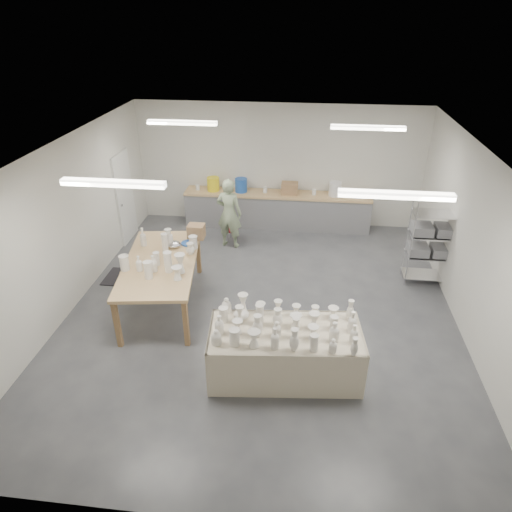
# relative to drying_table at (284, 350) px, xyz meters

# --- Properties ---
(room) EXTENTS (8.00, 8.02, 3.00)m
(room) POSITION_rel_drying_table_xyz_m (-0.62, 1.68, 1.62)
(room) COLOR #424449
(room) RESTS_ON ground
(back_counter) EXTENTS (4.60, 0.60, 1.24)m
(back_counter) POSITION_rel_drying_table_xyz_m (-0.52, 5.27, 0.05)
(back_counter) COLOR tan
(back_counter) RESTS_ON ground
(wire_shelf) EXTENTS (0.88, 0.48, 1.80)m
(wire_shelf) POSITION_rel_drying_table_xyz_m (2.69, 2.99, 0.48)
(wire_shelf) COLOR silver
(wire_shelf) RESTS_ON ground
(drying_table) EXTENTS (2.34, 1.28, 1.16)m
(drying_table) POSITION_rel_drying_table_xyz_m (0.00, 0.00, 0.00)
(drying_table) COLOR olive
(drying_table) RESTS_ON ground
(work_table) EXTENTS (1.59, 2.65, 1.31)m
(work_table) POSITION_rel_drying_table_xyz_m (-2.28, 1.63, 0.51)
(work_table) COLOR tan
(work_table) RESTS_ON ground
(rug) EXTENTS (1.00, 0.70, 0.02)m
(rug) POSITION_rel_drying_table_xyz_m (-3.36, 2.40, -0.43)
(rug) COLOR black
(rug) RESTS_ON ground
(cat) EXTENTS (0.47, 0.39, 0.17)m
(cat) POSITION_rel_drying_table_xyz_m (-3.34, 2.39, -0.33)
(cat) COLOR white
(cat) RESTS_ON rug
(potter) EXTENTS (0.66, 0.50, 1.64)m
(potter) POSITION_rel_drying_table_xyz_m (-1.52, 4.09, 0.38)
(potter) COLOR #97AB84
(potter) RESTS_ON ground
(red_stool) EXTENTS (0.37, 0.37, 0.30)m
(red_stool) POSITION_rel_drying_table_xyz_m (-1.52, 4.36, -0.17)
(red_stool) COLOR #AB1827
(red_stool) RESTS_ON ground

